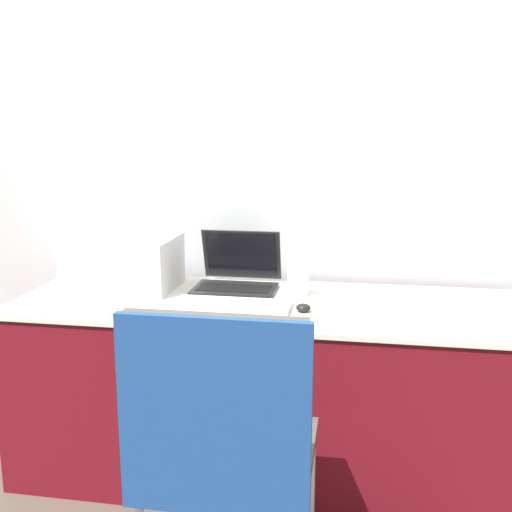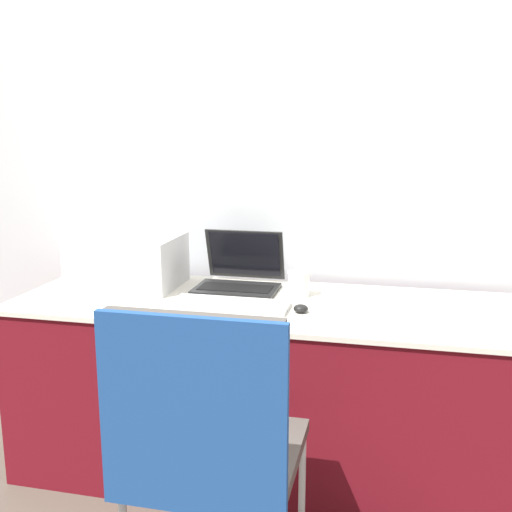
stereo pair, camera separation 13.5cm
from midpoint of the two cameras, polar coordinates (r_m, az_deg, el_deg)
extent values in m
cube|color=silver|center=(2.78, 1.04, 9.22)|extent=(8.00, 0.05, 2.60)
cube|color=maroon|center=(2.56, -0.63, -12.66)|extent=(2.03, 0.70, 0.73)
cube|color=silver|center=(2.43, -0.65, -4.60)|extent=(2.05, 0.72, 0.02)
cube|color=silver|center=(2.70, -13.89, -0.61)|extent=(0.45, 0.35, 0.22)
cube|color=black|center=(2.65, -14.28, 1.18)|extent=(0.36, 0.26, 0.04)
cube|color=black|center=(2.58, -3.55, -3.22)|extent=(0.35, 0.24, 0.02)
cube|color=black|center=(2.56, -3.62, -3.06)|extent=(0.31, 0.13, 0.00)
cube|color=black|center=(2.70, -2.81, 0.14)|extent=(0.35, 0.08, 0.23)
cube|color=black|center=(2.69, -2.85, 0.16)|extent=(0.32, 0.07, 0.21)
cube|color=silver|center=(2.35, -3.97, -4.70)|extent=(0.46, 0.17, 0.02)
cylinder|color=white|center=(2.51, 2.46, -2.72)|extent=(0.09, 0.09, 0.10)
cylinder|color=white|center=(2.49, 2.47, -1.55)|extent=(0.09, 0.09, 0.01)
ellipsoid|color=black|center=(2.29, 2.85, -4.96)|extent=(0.06, 0.05, 0.03)
cube|color=#4C4742|center=(1.90, -4.26, -18.31)|extent=(0.47, 0.48, 0.04)
cube|color=#4C4742|center=(1.58, -6.40, -14.00)|extent=(0.47, 0.03, 0.49)
cylinder|color=silver|center=(2.26, -8.47, -20.37)|extent=(0.02, 0.02, 0.46)
cylinder|color=silver|center=(2.18, 3.37, -21.59)|extent=(0.02, 0.02, 0.46)
cube|color=#1E478C|center=(1.57, -6.66, -15.22)|extent=(0.50, 0.02, 0.54)
camera|label=1|loc=(0.07, -91.60, -0.34)|focal=42.00mm
camera|label=2|loc=(0.07, 88.40, 0.34)|focal=42.00mm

